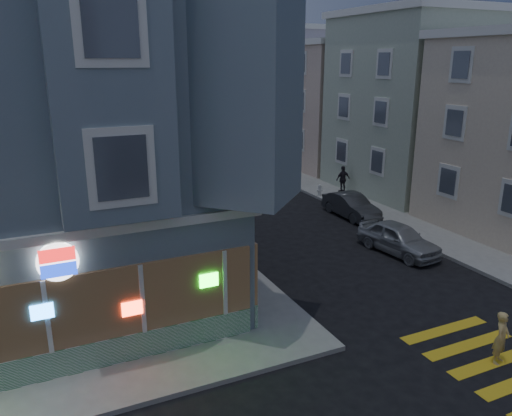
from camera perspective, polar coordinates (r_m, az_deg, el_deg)
sidewalk_ne at (r=42.76m, az=16.28°, el=5.01°), size 24.00×42.00×0.15m
row_house_b at (r=34.59m, az=20.17°, el=11.01°), size 12.00×8.60×10.50m
row_house_c at (r=41.51m, az=11.23°, el=11.42°), size 12.00×8.60×9.00m
row_house_d at (r=49.02m, az=4.98°, el=13.29°), size 12.00×8.60×10.50m
utility_pole at (r=36.72m, az=2.45°, el=11.31°), size 2.20×0.30×9.00m
street_tree_near at (r=42.29m, az=-1.10°, el=10.84°), size 3.00×3.00×5.30m
street_tree_far at (r=49.68m, az=-4.91°, el=11.64°), size 3.00×3.00×5.30m
running_child at (r=15.82m, az=26.24°, el=-13.17°), size 0.66×0.56×1.55m
pedestrian_a at (r=33.72m, az=4.21°, el=4.27°), size 0.90×0.75×1.70m
pedestrian_b at (r=31.77m, az=9.90°, el=3.27°), size 1.00×0.45×1.67m
parked_car_a at (r=22.71m, az=15.99°, el=-3.36°), size 2.06×4.12×1.35m
parked_car_b at (r=27.28m, az=10.81°, el=0.25°), size 1.35×3.86×1.27m
parked_car_c at (r=35.82m, az=-2.21°, el=4.35°), size 1.72×4.06×1.17m
parked_car_d at (r=42.36m, az=-3.07°, el=6.39°), size 2.81×5.17×1.38m
traffic_signal at (r=15.03m, az=-5.38°, el=-2.81°), size 0.53×0.51×4.51m
fire_hydrant at (r=30.93m, az=7.30°, el=2.12°), size 0.40×0.23×0.69m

